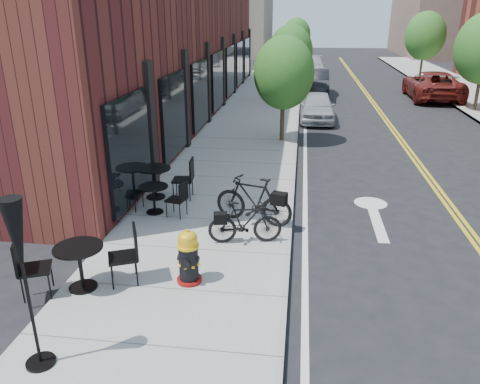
{
  "coord_description": "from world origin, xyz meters",
  "views": [
    {
      "loc": [
        0.07,
        -8.36,
        4.69
      ],
      "look_at": [
        -1.16,
        1.09,
        1.0
      ],
      "focal_mm": 35.0,
      "sensor_mm": 36.0,
      "label": 1
    }
  ],
  "objects_px": {
    "patio_umbrella": "(19,250)",
    "parked_car_far": "(432,85)",
    "fire_hydrant": "(188,257)",
    "parked_car_b": "(314,83)",
    "bicycle_left": "(254,200)",
    "bistro_set_c": "(154,195)",
    "parked_car_c": "(312,66)",
    "bistro_set_b": "(155,178)",
    "bistro_set_a": "(80,261)",
    "parked_car_a": "(317,107)",
    "bicycle_right": "(245,222)"
  },
  "relations": [
    {
      "from": "patio_umbrella",
      "to": "parked_car_far",
      "type": "bearing_deg",
      "value": 65.16
    },
    {
      "from": "fire_hydrant",
      "to": "parked_car_b",
      "type": "relative_size",
      "value": 0.22
    },
    {
      "from": "bicycle_left",
      "to": "bistro_set_c",
      "type": "distance_m",
      "value": 2.45
    },
    {
      "from": "fire_hydrant",
      "to": "bicycle_left",
      "type": "relative_size",
      "value": 0.56
    },
    {
      "from": "patio_umbrella",
      "to": "fire_hydrant",
      "type": "bearing_deg",
      "value": 56.34
    },
    {
      "from": "parked_car_c",
      "to": "bicycle_left",
      "type": "bearing_deg",
      "value": -92.58
    },
    {
      "from": "bistro_set_b",
      "to": "patio_umbrella",
      "type": "height_order",
      "value": "patio_umbrella"
    },
    {
      "from": "bistro_set_c",
      "to": "bistro_set_a",
      "type": "bearing_deg",
      "value": -81.12
    },
    {
      "from": "parked_car_a",
      "to": "bistro_set_a",
      "type": "bearing_deg",
      "value": -106.93
    },
    {
      "from": "bistro_set_b",
      "to": "parked_car_far",
      "type": "xyz_separation_m",
      "value": [
        11.0,
        16.98,
        0.13
      ]
    },
    {
      "from": "parked_car_far",
      "to": "bistro_set_c",
      "type": "bearing_deg",
      "value": 60.6
    },
    {
      "from": "bicycle_left",
      "to": "bicycle_right",
      "type": "xyz_separation_m",
      "value": [
        -0.07,
        -1.02,
        -0.09
      ]
    },
    {
      "from": "bicycle_left",
      "to": "parked_car_a",
      "type": "distance_m",
      "value": 11.76
    },
    {
      "from": "bistro_set_c",
      "to": "parked_car_far",
      "type": "xyz_separation_m",
      "value": [
        10.74,
        17.93,
        0.22
      ]
    },
    {
      "from": "bistro_set_a",
      "to": "parked_car_far",
      "type": "bearing_deg",
      "value": 39.01
    },
    {
      "from": "bistro_set_b",
      "to": "patio_umbrella",
      "type": "xyz_separation_m",
      "value": [
        0.25,
        -6.23,
        1.24
      ]
    },
    {
      "from": "fire_hydrant",
      "to": "bistro_set_a",
      "type": "relative_size",
      "value": 0.52
    },
    {
      "from": "bicycle_left",
      "to": "parked_car_c",
      "type": "relative_size",
      "value": 0.38
    },
    {
      "from": "bistro_set_b",
      "to": "parked_car_c",
      "type": "height_order",
      "value": "parked_car_c"
    },
    {
      "from": "patio_umbrella",
      "to": "parked_car_b",
      "type": "distance_m",
      "value": 23.96
    },
    {
      "from": "parked_car_a",
      "to": "bicycle_right",
      "type": "bearing_deg",
      "value": -98.3
    },
    {
      "from": "bistro_set_a",
      "to": "parked_car_far",
      "type": "xyz_separation_m",
      "value": [
        11.0,
        21.32,
        0.13
      ]
    },
    {
      "from": "bistro_set_a",
      "to": "parked_car_c",
      "type": "xyz_separation_m",
      "value": [
        4.4,
        31.11,
        0.05
      ]
    },
    {
      "from": "bicycle_left",
      "to": "bistro_set_c",
      "type": "height_order",
      "value": "bicycle_left"
    },
    {
      "from": "bicycle_left",
      "to": "bicycle_right",
      "type": "bearing_deg",
      "value": 12.2
    },
    {
      "from": "bicycle_left",
      "to": "bistro_set_c",
      "type": "xyz_separation_m",
      "value": [
        -2.44,
        0.26,
        -0.11
      ]
    },
    {
      "from": "bicycle_left",
      "to": "bistro_set_a",
      "type": "relative_size",
      "value": 0.94
    },
    {
      "from": "bistro_set_b",
      "to": "bistro_set_c",
      "type": "height_order",
      "value": "bistro_set_b"
    },
    {
      "from": "bistro_set_a",
      "to": "parked_car_a",
      "type": "bearing_deg",
      "value": 49.7
    },
    {
      "from": "bicycle_right",
      "to": "bistro_set_b",
      "type": "relative_size",
      "value": 0.77
    },
    {
      "from": "bicycle_right",
      "to": "parked_car_c",
      "type": "distance_m",
      "value": 29.07
    },
    {
      "from": "bicycle_left",
      "to": "parked_car_c",
      "type": "height_order",
      "value": "parked_car_c"
    },
    {
      "from": "patio_umbrella",
      "to": "parked_car_b",
      "type": "bearing_deg",
      "value": 80.02
    },
    {
      "from": "fire_hydrant",
      "to": "bicycle_right",
      "type": "relative_size",
      "value": 0.67
    },
    {
      "from": "bicycle_right",
      "to": "patio_umbrella",
      "type": "xyz_separation_m",
      "value": [
        -2.38,
        -3.99,
        1.31
      ]
    },
    {
      "from": "bicycle_right",
      "to": "parked_car_b",
      "type": "relative_size",
      "value": 0.34
    },
    {
      "from": "bicycle_right",
      "to": "fire_hydrant",
      "type": "bearing_deg",
      "value": 142.84
    },
    {
      "from": "parked_car_a",
      "to": "parked_car_c",
      "type": "relative_size",
      "value": 0.78
    },
    {
      "from": "bicycle_right",
      "to": "patio_umbrella",
      "type": "relative_size",
      "value": 0.63
    },
    {
      "from": "bistro_set_a",
      "to": "bistro_set_b",
      "type": "bearing_deg",
      "value": 66.3
    },
    {
      "from": "parked_car_c",
      "to": "fire_hydrant",
      "type": "bearing_deg",
      "value": -93.92
    },
    {
      "from": "fire_hydrant",
      "to": "bicycle_left",
      "type": "distance_m",
      "value": 2.82
    },
    {
      "from": "bistro_set_a",
      "to": "parked_car_c",
      "type": "height_order",
      "value": "parked_car_c"
    },
    {
      "from": "bistro_set_b",
      "to": "parked_car_far",
      "type": "height_order",
      "value": "parked_car_far"
    },
    {
      "from": "bicycle_left",
      "to": "parked_car_far",
      "type": "distance_m",
      "value": 20.0
    },
    {
      "from": "bicycle_left",
      "to": "bistro_set_c",
      "type": "bearing_deg",
      "value": -79.99
    },
    {
      "from": "bicycle_left",
      "to": "bistro_set_a",
      "type": "xyz_separation_m",
      "value": [
        -2.7,
        -3.12,
        -0.03
      ]
    },
    {
      "from": "bistro_set_b",
      "to": "parked_car_a",
      "type": "xyz_separation_m",
      "value": [
        4.4,
        10.42,
        -0.01
      ]
    },
    {
      "from": "fire_hydrant",
      "to": "bistro_set_c",
      "type": "xyz_separation_m",
      "value": [
        -1.55,
        2.94,
        -0.04
      ]
    },
    {
      "from": "bistro_set_b",
      "to": "parked_car_c",
      "type": "bearing_deg",
      "value": 76.84
    }
  ]
}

